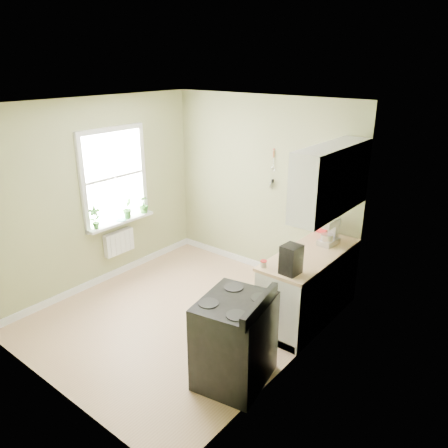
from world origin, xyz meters
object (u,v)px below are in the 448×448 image
Objects in this scene: coffee_maker at (291,260)px; stove at (235,340)px; stand_mixer at (330,232)px; kettle at (323,225)px.

stove is at bearing -95.73° from coffee_maker.
coffee_maker is (0.09, 0.90, 0.59)m from stove.
coffee_maker is at bearing 84.27° from stove.
kettle is at bearing 128.03° from stand_mixer.
stand_mixer reaches higher than stove.
stand_mixer is at bearing 88.33° from stove.
stove is 5.15× the size of kettle.
stove is 1.08m from coffee_maker.
coffee_maker reaches higher than stove.
coffee_maker is at bearing -88.15° from stand_mixer.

